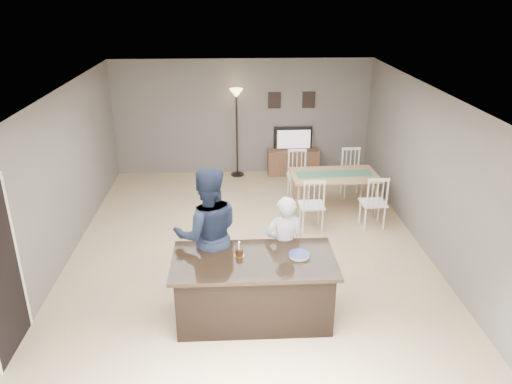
{
  "coord_description": "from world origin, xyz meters",
  "views": [
    {
      "loc": [
        -0.26,
        -7.48,
        4.2
      ],
      "look_at": [
        0.1,
        -0.3,
        1.23
      ],
      "focal_mm": 35.0,
      "sensor_mm": 36.0,
      "label": 1
    }
  ],
  "objects_px": {
    "floor_lamp": "(237,109)",
    "woman": "(285,247)",
    "kitchen_island": "(254,288)",
    "plate_stack": "(299,255)",
    "birthday_cake": "(239,252)",
    "dining_table": "(334,180)",
    "man": "(208,234)",
    "television": "(293,139)",
    "tv_console": "(293,162)"
  },
  "relations": [
    {
      "from": "man",
      "to": "dining_table",
      "type": "relative_size",
      "value": 1.01
    },
    {
      "from": "man",
      "to": "floor_lamp",
      "type": "distance_m",
      "value": 5.07
    },
    {
      "from": "man",
      "to": "plate_stack",
      "type": "xyz_separation_m",
      "value": [
        1.22,
        -0.52,
        -0.07
      ]
    },
    {
      "from": "television",
      "to": "man",
      "type": "distance_m",
      "value": 5.41
    },
    {
      "from": "floor_lamp",
      "to": "kitchen_island",
      "type": "bearing_deg",
      "value": -88.61
    },
    {
      "from": "television",
      "to": "dining_table",
      "type": "xyz_separation_m",
      "value": [
        0.54,
        -2.24,
        -0.21
      ]
    },
    {
      "from": "floor_lamp",
      "to": "woman",
      "type": "bearing_deg",
      "value": -83.18
    },
    {
      "from": "kitchen_island",
      "to": "birthday_cake",
      "type": "bearing_deg",
      "value": 152.93
    },
    {
      "from": "woman",
      "to": "floor_lamp",
      "type": "bearing_deg",
      "value": -87.82
    },
    {
      "from": "woman",
      "to": "plate_stack",
      "type": "bearing_deg",
      "value": 100.27
    },
    {
      "from": "man",
      "to": "floor_lamp",
      "type": "relative_size",
      "value": 0.96
    },
    {
      "from": "woman",
      "to": "floor_lamp",
      "type": "height_order",
      "value": "floor_lamp"
    },
    {
      "from": "television",
      "to": "plate_stack",
      "type": "relative_size",
      "value": 3.31
    },
    {
      "from": "plate_stack",
      "to": "woman",
      "type": "bearing_deg",
      "value": 104.91
    },
    {
      "from": "tv_console",
      "to": "man",
      "type": "distance_m",
      "value": 5.38
    },
    {
      "from": "birthday_cake",
      "to": "dining_table",
      "type": "height_order",
      "value": "birthday_cake"
    },
    {
      "from": "tv_console",
      "to": "plate_stack",
      "type": "height_order",
      "value": "plate_stack"
    },
    {
      "from": "plate_stack",
      "to": "man",
      "type": "bearing_deg",
      "value": 157.06
    },
    {
      "from": "dining_table",
      "to": "floor_lamp",
      "type": "height_order",
      "value": "floor_lamp"
    },
    {
      "from": "dining_table",
      "to": "floor_lamp",
      "type": "xyz_separation_m",
      "value": [
        -1.87,
        2.16,
        0.95
      ]
    },
    {
      "from": "man",
      "to": "floor_lamp",
      "type": "bearing_deg",
      "value": -103.6
    },
    {
      "from": "plate_stack",
      "to": "television",
      "type": "bearing_deg",
      "value": 83.9
    },
    {
      "from": "woman",
      "to": "man",
      "type": "bearing_deg",
      "value": -4.64
    },
    {
      "from": "plate_stack",
      "to": "floor_lamp",
      "type": "height_order",
      "value": "floor_lamp"
    },
    {
      "from": "woman",
      "to": "man",
      "type": "relative_size",
      "value": 0.78
    },
    {
      "from": "floor_lamp",
      "to": "television",
      "type": "bearing_deg",
      "value": 3.6
    },
    {
      "from": "man",
      "to": "dining_table",
      "type": "height_order",
      "value": "man"
    },
    {
      "from": "tv_console",
      "to": "birthday_cake",
      "type": "height_order",
      "value": "birthday_cake"
    },
    {
      "from": "woman",
      "to": "dining_table",
      "type": "bearing_deg",
      "value": -118.72
    },
    {
      "from": "woman",
      "to": "television",
      "type": "bearing_deg",
      "value": -102.86
    },
    {
      "from": "man",
      "to": "woman",
      "type": "bearing_deg",
      "value": 171.89
    },
    {
      "from": "kitchen_island",
      "to": "television",
      "type": "height_order",
      "value": "television"
    },
    {
      "from": "tv_console",
      "to": "floor_lamp",
      "type": "xyz_separation_m",
      "value": [
        -1.33,
        -0.01,
        1.3
      ]
    },
    {
      "from": "plate_stack",
      "to": "floor_lamp",
      "type": "bearing_deg",
      "value": 97.59
    },
    {
      "from": "dining_table",
      "to": "birthday_cake",
      "type": "bearing_deg",
      "value": -122.46
    },
    {
      "from": "woman",
      "to": "birthday_cake",
      "type": "relative_size",
      "value": 7.24
    },
    {
      "from": "television",
      "to": "kitchen_island",
      "type": "bearing_deg",
      "value": 77.99
    },
    {
      "from": "woman",
      "to": "dining_table",
      "type": "height_order",
      "value": "woman"
    },
    {
      "from": "man",
      "to": "dining_table",
      "type": "distance_m",
      "value": 3.71
    },
    {
      "from": "tv_console",
      "to": "plate_stack",
      "type": "distance_m",
      "value": 5.6
    },
    {
      "from": "birthday_cake",
      "to": "plate_stack",
      "type": "xyz_separation_m",
      "value": [
        0.79,
        -0.06,
        -0.03
      ]
    },
    {
      "from": "birthday_cake",
      "to": "dining_table",
      "type": "xyz_separation_m",
      "value": [
        1.93,
        3.3,
        -0.29
      ]
    },
    {
      "from": "woman",
      "to": "birthday_cake",
      "type": "bearing_deg",
      "value": 30.13
    },
    {
      "from": "plate_stack",
      "to": "floor_lamp",
      "type": "distance_m",
      "value": 5.61
    },
    {
      "from": "kitchen_island",
      "to": "plate_stack",
      "type": "distance_m",
      "value": 0.76
    },
    {
      "from": "man",
      "to": "dining_table",
      "type": "bearing_deg",
      "value": -137.68
    },
    {
      "from": "kitchen_island",
      "to": "birthday_cake",
      "type": "height_order",
      "value": "birthday_cake"
    },
    {
      "from": "plate_stack",
      "to": "dining_table",
      "type": "xyz_separation_m",
      "value": [
        1.14,
        3.36,
        -0.27
      ]
    },
    {
      "from": "man",
      "to": "dining_table",
      "type": "xyz_separation_m",
      "value": [
        2.35,
        2.85,
        -0.34
      ]
    },
    {
      "from": "woman",
      "to": "plate_stack",
      "type": "height_order",
      "value": "woman"
    }
  ]
}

